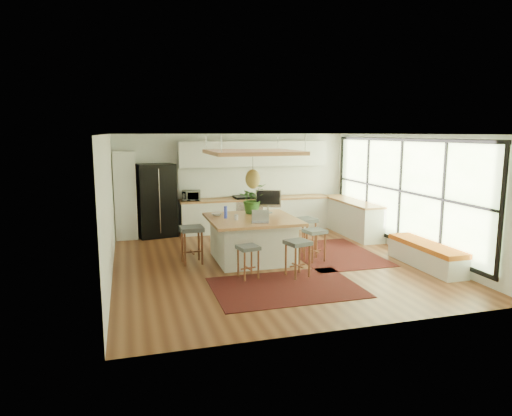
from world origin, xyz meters
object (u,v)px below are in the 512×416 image
object	(u,v)px
island	(252,239)
monitor	(268,202)
fridge	(156,202)
stool_right_back	(305,236)
microwave	(191,194)
stool_left_side	(192,247)
laptop	(260,217)
stool_near_left	(248,260)
stool_near_right	(298,259)
island_plant	(252,202)
stool_right_front	(315,245)

from	to	relation	value
island	monitor	size ratio (longest dim) A/B	3.17
fridge	stool_right_back	world-z (taller)	fridge
island	microwave	distance (m)	3.10
stool_left_side	monitor	bearing A→B (deg)	11.13
laptop	fridge	bearing A→B (deg)	137.56
stool_near_left	stool_left_side	world-z (taller)	stool_left_side
stool_near_left	microwave	size ratio (longest dim) A/B	1.29
stool_near_right	stool_right_back	world-z (taller)	stool_right_back
stool_near_right	stool_left_side	xyz separation A→B (m)	(-1.81, 1.46, 0.00)
monitor	island_plant	bearing A→B (deg)	-173.55
stool_near_left	laptop	size ratio (longest dim) A/B	1.69
island	island_plant	bearing A→B (deg)	74.87
microwave	laptop	bearing A→B (deg)	-67.71
stool_right_front	monitor	xyz separation A→B (m)	(-0.76, 0.91, 0.83)
island	laptop	distance (m)	0.82
stool_near_left	stool_right_back	distance (m)	2.44
stool_near_left	stool_near_right	bearing A→B (deg)	-9.81
stool_right_front	laptop	xyz separation A→B (m)	(-1.26, -0.12, 0.70)
fridge	laptop	xyz separation A→B (m)	(1.84, -3.50, 0.12)
fridge	island_plant	distance (m)	3.12
stool_right_back	stool_left_side	distance (m)	2.71
fridge	stool_right_back	bearing A→B (deg)	-48.22
island	stool_near_right	world-z (taller)	island
monitor	stool_right_front	bearing A→B (deg)	-31.51
stool_right_front	monitor	distance (m)	1.45
island	laptop	bearing A→B (deg)	-89.21
stool_near_right	laptop	xyz separation A→B (m)	(-0.52, 0.79, 0.70)
stool_right_back	island_plant	bearing A→B (deg)	175.43
stool_near_left	island	bearing A→B (deg)	71.07
stool_right_front	stool_right_back	bearing A→B (deg)	81.21
fridge	stool_near_left	xyz separation A→B (m)	(1.42, -4.13, -0.57)
stool_near_left	island_plant	xyz separation A→B (m)	(0.55, 1.73, 0.83)
stool_near_right	microwave	distance (m)	4.55
stool_near_left	microwave	world-z (taller)	microwave
stool_right_back	stool_left_side	bearing A→B (deg)	-173.03
laptop	monitor	world-z (taller)	monitor
stool_right_front	fridge	bearing A→B (deg)	132.49
island_plant	stool_right_front	bearing A→B (deg)	-41.33
stool_left_side	island	bearing A→B (deg)	-4.52
stool_near_left	stool_right_back	xyz separation A→B (m)	(1.81, 1.63, 0.00)
stool_right_back	fridge	bearing A→B (deg)	142.32
stool_near_right	monitor	world-z (taller)	monitor
laptop	stool_right_front	bearing A→B (deg)	25.06
stool_right_front	stool_near_left	bearing A→B (deg)	-156.04
stool_left_side	stool_near_left	bearing A→B (deg)	-55.99
stool_near_right	stool_right_back	xyz separation A→B (m)	(0.88, 1.79, 0.00)
stool_near_left	laptop	bearing A→B (deg)	56.30
stool_near_right	stool_near_left	bearing A→B (deg)	170.19
stool_left_side	monitor	xyz separation A→B (m)	(1.79, 0.35, 0.83)
stool_right_back	monitor	world-z (taller)	monitor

